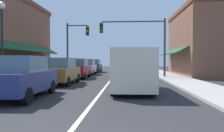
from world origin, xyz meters
TOP-DOWN VIEW (x-y plane):
  - ground_plane at (0.00, 18.00)m, footprint 80.00×80.00m
  - sidewalk_left at (-5.50, 18.00)m, footprint 2.60×56.00m
  - sidewalk_right at (5.50, 18.00)m, footprint 2.60×56.00m
  - lane_center_stripe at (0.00, 18.00)m, footprint 0.14×52.00m
  - storefront_right_block at (9.14, 20.00)m, footprint 5.99×10.20m
  - parked_car_nearest_left at (-3.11, 5.45)m, footprint 1.86×4.14m
  - parked_car_second_left at (-3.07, 10.73)m, footprint 1.79×4.10m
  - parked_car_third_left at (-3.08, 15.80)m, footprint 1.81×4.11m
  - parked_car_far_left at (-3.13, 20.63)m, footprint 1.85×4.14m
  - parked_car_distant_left at (-3.10, 25.79)m, footprint 1.78×4.10m
  - van_in_lane at (1.51, 7.86)m, footprint 2.08×5.22m
  - traffic_signal_mast_arm at (2.61, 16.65)m, footprint 6.08×0.50m
  - traffic_signal_left_corner at (-4.05, 18.45)m, footprint 2.37×0.50m
  - street_lamp_left_near at (-5.08, 7.29)m, footprint 0.36×0.36m

SIDE VIEW (x-z plane):
  - ground_plane at x=0.00m, z-range 0.00..0.00m
  - lane_center_stripe at x=0.00m, z-range 0.00..0.01m
  - sidewalk_left at x=-5.50m, z-range 0.00..0.12m
  - sidewalk_right at x=5.50m, z-range 0.00..0.12m
  - parked_car_nearest_left at x=-3.11m, z-range -0.01..1.76m
  - parked_car_second_left at x=-3.07m, z-range -0.01..1.76m
  - parked_car_third_left at x=-3.08m, z-range -0.01..1.76m
  - parked_car_far_left at x=-3.13m, z-range -0.01..1.76m
  - parked_car_distant_left at x=-3.10m, z-range -0.01..1.76m
  - van_in_lane at x=1.51m, z-range 0.09..2.21m
  - street_lamp_left_near at x=-5.08m, z-range 0.81..5.38m
  - storefront_right_block at x=9.14m, z-range 0.00..6.95m
  - traffic_signal_left_corner at x=-4.05m, z-range 0.82..6.27m
  - traffic_signal_mast_arm at x=2.61m, z-range 1.07..6.54m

